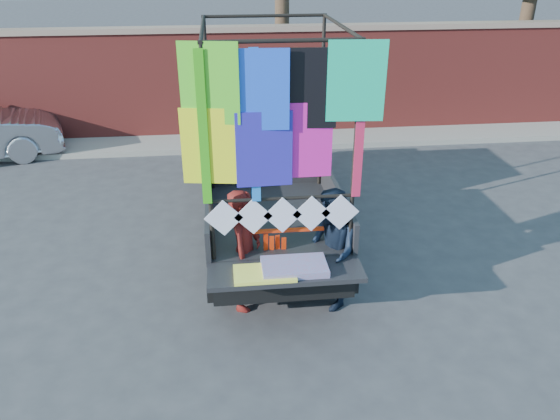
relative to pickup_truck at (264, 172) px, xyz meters
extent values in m
plane|color=#38383A|center=(-0.02, -2.33, -0.87)|extent=(90.00, 90.00, 0.00)
cube|color=#9B332D|center=(-0.02, 4.67, 0.38)|extent=(30.00, 0.35, 2.50)
cube|color=gray|center=(-0.02, 4.67, 1.68)|extent=(30.00, 0.45, 0.12)
cube|color=gray|center=(-0.02, 3.97, -0.81)|extent=(30.00, 1.20, 0.12)
cylinder|color=#38281C|center=(0.98, 5.87, 1.86)|extent=(0.36, 0.36, 5.46)
cylinder|color=#38281C|center=(7.48, 5.87, 1.41)|extent=(0.36, 0.36, 4.55)
cylinder|color=black|center=(-0.80, 0.61, -0.53)|extent=(0.23, 0.68, 0.68)
cylinder|color=black|center=(-0.80, -2.16, -0.53)|extent=(0.23, 0.68, 0.68)
cylinder|color=black|center=(0.80, 0.61, -0.53)|extent=(0.23, 0.68, 0.68)
cylinder|color=black|center=(0.80, -2.16, -0.53)|extent=(0.23, 0.68, 0.68)
cube|color=black|center=(0.00, -0.83, -0.35)|extent=(1.74, 4.31, 0.31)
cube|color=black|center=(0.00, -1.59, -0.07)|extent=(1.85, 2.36, 0.10)
cube|color=black|center=(-0.90, -1.59, 0.16)|extent=(0.06, 2.36, 0.46)
cube|color=black|center=(0.90, -1.59, 0.16)|extent=(0.06, 2.36, 0.46)
cube|color=black|center=(0.00, -0.44, 0.16)|extent=(1.85, 0.06, 0.46)
cube|color=black|center=(0.00, 0.56, 0.21)|extent=(1.85, 1.64, 1.28)
cube|color=#8C9EAD|center=(0.00, 0.10, 0.62)|extent=(1.64, 0.06, 0.56)
cube|color=#8C9EAD|center=(0.00, 1.33, 0.42)|extent=(1.64, 0.10, 0.72)
cube|color=black|center=(0.00, 1.69, -0.05)|extent=(1.79, 0.92, 0.56)
cube|color=black|center=(0.00, -3.03, -0.05)|extent=(1.85, 0.56, 0.06)
cube|color=black|center=(0.00, -2.79, -0.44)|extent=(1.90, 0.15, 0.18)
cylinder|color=black|center=(-0.84, -2.67, 1.27)|extent=(0.05, 0.05, 2.56)
cylinder|color=black|center=(-0.84, -0.52, 1.27)|extent=(0.05, 0.05, 2.56)
cylinder|color=black|center=(0.84, -2.67, 1.27)|extent=(0.05, 0.05, 2.56)
cylinder|color=black|center=(0.84, -0.52, 1.27)|extent=(0.05, 0.05, 2.56)
cylinder|color=black|center=(0.00, -2.67, 2.55)|extent=(1.74, 0.05, 0.05)
cylinder|color=black|center=(0.00, -0.52, 2.55)|extent=(1.74, 0.05, 0.05)
cylinder|color=black|center=(-0.84, -1.59, 2.55)|extent=(0.05, 2.21, 0.05)
cylinder|color=black|center=(0.84, -1.59, 2.55)|extent=(0.05, 2.21, 0.05)
cylinder|color=black|center=(0.00, -2.67, 0.75)|extent=(1.74, 0.04, 0.04)
cube|color=#4CCC24|center=(-0.77, -2.69, 2.09)|extent=(0.64, 0.02, 0.87)
cube|color=#1C55FC|center=(-0.26, -2.73, 2.09)|extent=(0.64, 0.02, 0.87)
cube|color=black|center=(0.26, -2.69, 2.09)|extent=(0.64, 0.02, 0.87)
cube|color=#0DC28B|center=(0.77, -2.73, 2.09)|extent=(0.64, 0.02, 0.87)
cube|color=#E4F019|center=(-0.77, -2.69, 1.42)|extent=(0.64, 0.02, 0.87)
cube|color=#2C25BA|center=(-0.26, -2.73, 1.42)|extent=(0.64, 0.02, 0.87)
cube|color=#F01AA5|center=(0.26, -2.69, 1.42)|extent=(0.64, 0.02, 0.87)
cube|color=green|center=(-0.87, -2.71, 1.63)|extent=(0.10, 0.01, 1.74)
cube|color=#CE224B|center=(0.87, -2.71, 1.63)|extent=(0.10, 0.01, 1.74)
cube|color=blue|center=(-0.31, -2.71, 1.63)|extent=(0.10, 0.01, 1.74)
cube|color=white|center=(-0.70, -2.70, 0.55)|extent=(0.46, 0.01, 0.46)
cube|color=white|center=(-0.35, -2.70, 0.55)|extent=(0.46, 0.01, 0.46)
cube|color=white|center=(0.00, -2.70, 0.55)|extent=(0.46, 0.01, 0.46)
cube|color=white|center=(0.35, -2.70, 0.55)|extent=(0.46, 0.01, 0.46)
cube|color=white|center=(0.70, -2.70, 0.55)|extent=(0.46, 0.01, 0.46)
cube|color=#D72F4D|center=(0.10, -3.03, 0.03)|extent=(0.77, 0.46, 0.08)
cube|color=#F6FF50|center=(-0.26, -3.10, 0.01)|extent=(0.72, 0.41, 0.04)
imported|color=maroon|center=(-0.45, -2.46, -0.04)|extent=(0.58, 0.70, 1.65)
imported|color=#131D30|center=(0.64, -2.56, -0.05)|extent=(0.70, 0.85, 1.63)
cube|color=#F3340D|center=(0.09, -2.51, 0.24)|extent=(0.90, 0.05, 0.04)
cube|color=#F3340D|center=(-0.19, -2.53, -0.05)|extent=(0.06, 0.02, 0.52)
cube|color=#F3340D|center=(-0.12, -2.53, -0.07)|extent=(0.06, 0.02, 0.52)
cube|color=#F3340D|center=(-0.04, -2.53, -0.09)|extent=(0.06, 0.02, 0.52)
cube|color=#F3340D|center=(0.04, -2.53, -0.11)|extent=(0.06, 0.02, 0.52)
camera|label=1|loc=(-0.67, -8.45, 3.46)|focal=35.00mm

